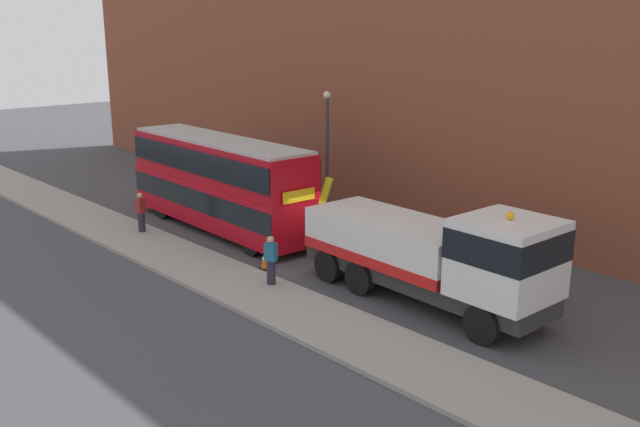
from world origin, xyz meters
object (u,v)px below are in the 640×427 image
Objects in this scene: pedestrian_onlooker at (141,213)px; traffic_cone_near_bus at (265,260)px; pedestrian_bystander at (271,261)px; street_lamp at (327,142)px; double_decker_bus at (219,180)px; recovery_tow_truck at (433,253)px.

pedestrian_onlooker reaches higher than traffic_cone_near_bus.
street_lamp is at bearing 17.21° from pedestrian_bystander.
double_decker_bus is 7.80m from pedestrian_bystander.
recovery_tow_truck reaches higher than pedestrian_bystander.
recovery_tow_truck is at bearing -77.07° from pedestrian_bystander.
recovery_tow_truck is 5.54m from pedestrian_bystander.
double_decker_bus is (-11.81, 0.02, 0.47)m from recovery_tow_truck.
pedestrian_bystander is (7.13, -2.89, -1.25)m from double_decker_bus.
pedestrian_bystander is 2.11m from traffic_cone_near_bus.
double_decker_bus is 1.91× the size of street_lamp.
traffic_cone_near_bus is at bearing 39.28° from pedestrian_bystander.
traffic_cone_near_bus is (-6.37, -1.80, -1.42)m from recovery_tow_truck.
pedestrian_bystander is at bearing -32.09° from traffic_cone_near_bus.
recovery_tow_truck is 6.77m from traffic_cone_near_bus.
pedestrian_bystander is at bearing -20.41° from pedestrian_onlooker.
traffic_cone_near_bus is 8.77m from street_lamp.
traffic_cone_near_bus is (7.02, 1.19, -0.64)m from pedestrian_onlooker.
traffic_cone_near_bus is 0.12× the size of street_lamp.
street_lamp is (1.27, 5.24, 1.24)m from double_decker_bus.
pedestrian_bystander is at bearing -146.39° from recovery_tow_truck.
double_decker_bus reaches higher than traffic_cone_near_bus.
recovery_tow_truck is at bearing -8.62° from pedestrian_onlooker.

